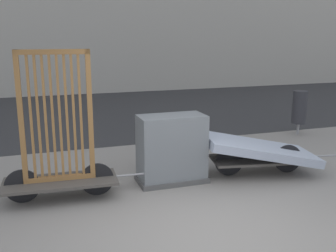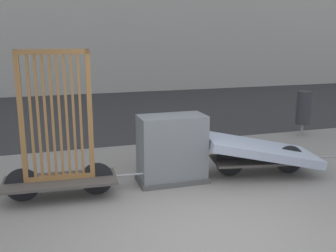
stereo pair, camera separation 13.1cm
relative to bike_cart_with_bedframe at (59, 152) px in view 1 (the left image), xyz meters
The scene contains 6 objects.
ground_plane 2.50m from the bike_cart_with_bedframe, 46.50° to the right, with size 60.00×60.00×0.00m, color gray.
road_strip 6.80m from the bike_cart_with_bedframe, 75.88° to the left, with size 56.00×8.11×0.01m.
bike_cart_with_bedframe is the anchor object (origin of this frame).
bike_cart_with_mattress 3.32m from the bike_cart_with_bedframe, ahead, with size 2.52×1.32×0.70m.
utility_cabinet 1.78m from the bike_cart_with_bedframe, ahead, with size 1.12×0.61×1.10m.
trash_bin 6.11m from the bike_cart_with_bedframe, 20.60° to the left, with size 0.34×0.34×1.06m.
Camera 1 is at (-1.91, -3.87, 2.33)m, focal length 42.00 mm.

